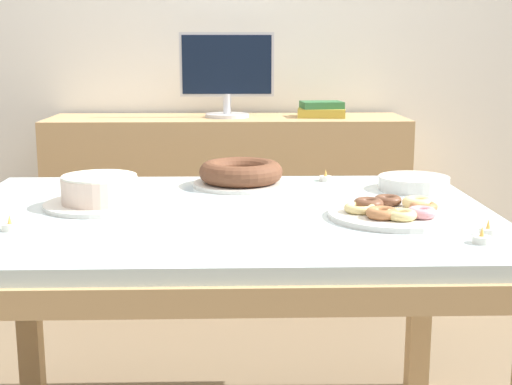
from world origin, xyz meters
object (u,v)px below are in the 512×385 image
plate_stack (414,183)px  tealight_near_front (482,239)px  tealight_near_cakes (488,231)px  computer_monitor (226,75)px  cake_golden_bundt (241,174)px  pastry_platter (394,212)px  cake_chocolate_round (100,193)px  tealight_left_edge (326,178)px  tealight_centre (10,226)px  book_stack (322,110)px

plate_stack → tealight_near_front: bearing=-90.1°
tealight_near_cakes → tealight_near_front: 0.08m
computer_monitor → cake_golden_bundt: bearing=-87.2°
computer_monitor → tealight_near_cakes: size_ratio=10.60×
cake_golden_bundt → pastry_platter: cake_golden_bundt is taller
computer_monitor → cake_golden_bundt: computer_monitor is taller
cake_chocolate_round → tealight_left_edge: bearing=28.8°
computer_monitor → pastry_platter: 1.62m
cake_chocolate_round → tealight_near_cakes: size_ratio=7.42×
plate_stack → pastry_platter: bearing=-111.0°
cake_chocolate_round → cake_golden_bundt: 0.47m
plate_stack → tealight_near_cakes: 0.54m
cake_chocolate_round → plate_stack: bearing=13.1°
tealight_left_edge → tealight_near_front: bearing=-71.9°
plate_stack → tealight_near_cakes: (0.04, -0.53, -0.01)m
tealight_near_cakes → tealight_near_front: (-0.04, -0.07, 0.00)m
pastry_platter → tealight_centre: size_ratio=8.24×
pastry_platter → tealight_near_front: 0.28m
pastry_platter → cake_chocolate_round: bearing=168.8°
cake_chocolate_round → tealight_near_cakes: bearing=-19.4°
cake_golden_bundt → computer_monitor: bearing=92.8°
tealight_near_front → pastry_platter: bearing=119.3°
plate_stack → tealight_left_edge: 0.29m
cake_chocolate_round → cake_golden_bundt: bearing=36.6°
tealight_near_front → tealight_near_cakes: bearing=60.7°
cake_chocolate_round → plate_stack: 0.92m
pastry_platter → plate_stack: size_ratio=1.57×
book_stack → cake_chocolate_round: bearing=-118.6°
tealight_near_front → tealight_left_edge: bearing=108.1°
computer_monitor → tealight_left_edge: (0.32, -1.03, -0.29)m
pastry_platter → tealight_near_front: bearing=-60.7°
book_stack → plate_stack: (0.14, -1.18, -0.12)m
cake_chocolate_round → cake_golden_bundt: (0.38, 0.28, -0.00)m
pastry_platter → book_stack: bearing=90.0°
tealight_near_cakes → cake_golden_bundt: bearing=132.3°
pastry_platter → tealight_near_front: pastry_platter is taller
tealight_near_front → tealight_centre: bearing=172.3°
book_stack → tealight_centre: (-0.92, -1.64, -0.13)m
computer_monitor → tealight_near_cakes: 1.84m
cake_chocolate_round → tealight_near_front: 0.97m
computer_monitor → book_stack: (0.43, 0.00, -0.16)m
cake_chocolate_round → pastry_platter: (0.76, -0.15, -0.02)m
book_stack → plate_stack: 1.19m
cake_chocolate_round → cake_golden_bundt: cake_chocolate_round is taller
cake_golden_bundt → tealight_near_cakes: bearing=-47.7°
plate_stack → tealight_near_front: plate_stack is taller
computer_monitor → tealight_near_front: size_ratio=10.60×
cake_chocolate_round → tealight_centre: bearing=-122.8°
plate_stack → tealight_near_front: size_ratio=5.25×
computer_monitor → tealight_centre: bearing=-106.5°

